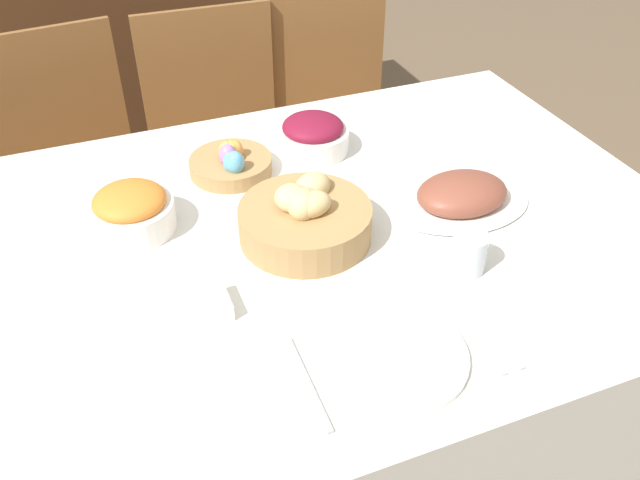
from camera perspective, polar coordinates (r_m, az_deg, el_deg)
ground_plane at (r=1.91m, az=-0.87°, el=-18.24°), size 12.00×12.00×0.00m
dining_table at (r=1.60m, az=-1.00°, el=-10.47°), size 1.54×1.07×0.77m
chair_far_left at (r=2.16m, az=-19.94°, el=4.79°), size 0.47×0.47×0.91m
chair_far_center at (r=2.20m, az=-8.18°, el=7.40°), size 0.43×0.43×0.91m
chair_far_right at (r=2.30m, az=1.01°, el=9.21°), size 0.46×0.46×0.91m
sideboard at (r=3.06m, az=-14.91°, el=15.17°), size 1.43×0.44×0.94m
bread_basket at (r=1.30m, az=-1.28°, el=1.95°), size 0.26×0.26×0.12m
egg_basket at (r=1.52m, az=-7.51°, el=6.48°), size 0.18×0.18×0.08m
ham_platter at (r=1.44m, az=11.84°, el=3.67°), size 0.30×0.21×0.07m
carrot_bowl at (r=1.38m, az=-15.61°, el=2.41°), size 0.17×0.17×0.09m
beet_salad_bowl at (r=1.59m, az=-0.60°, el=8.84°), size 0.17×0.17×0.09m
dinner_plate at (r=1.10m, az=6.18°, el=-9.65°), size 0.24×0.24×0.01m
fork at (r=1.06m, az=-1.05°, el=-11.93°), size 0.01×0.20×0.00m
knife at (r=1.16m, az=12.67°, el=-7.60°), size 0.01×0.20×0.00m
spoon at (r=1.17m, az=13.92°, el=-7.18°), size 0.01×0.20×0.00m
drinking_cup at (r=1.26m, az=12.43°, el=-1.07°), size 0.06×0.06×0.08m
butter_dish at (r=1.17m, az=-10.70°, el=-5.71°), size 0.13×0.08×0.03m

